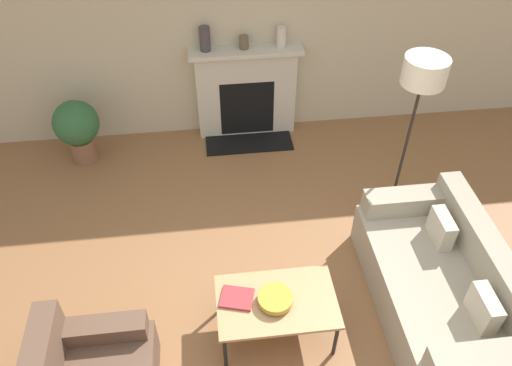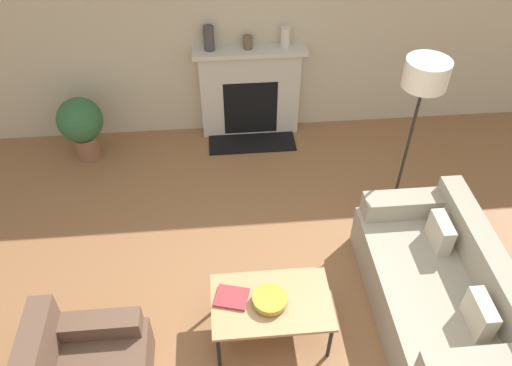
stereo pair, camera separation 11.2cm
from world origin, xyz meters
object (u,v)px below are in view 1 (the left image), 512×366
Objects in this scene: coffee_table at (277,303)px; potted_plant at (77,127)px; book at (237,298)px; mantel_vase_center_left at (244,42)px; floor_lamp at (420,89)px; mantel_vase_left at (205,39)px; couch at (442,287)px; fireplace at (246,93)px; bowl at (275,299)px; mantel_vase_center_right at (281,37)px.

potted_plant is at bearing 126.85° from coffee_table.
book is 2.10× the size of mantel_vase_center_left.
mantel_vase_left is at bearing 139.01° from floor_lamp.
book is (-1.77, -0.01, 0.15)m from couch.
bowl is (-0.08, -2.93, -0.08)m from fireplace.
couch is 1.48m from bowl.
book is 2.41m from floor_lamp.
couch is at bearing -36.56° from potted_plant.
coffee_table is at bearing -137.72° from floor_lamp.
floor_lamp is 3.75m from potted_plant.
mantel_vase_center_left is 2.14m from potted_plant.
floor_lamp is at bearing -48.69° from mantel_vase_center_left.
mantel_vase_center_left is at bearing 89.19° from coffee_table.
floor_lamp is 6.47× the size of mantel_vase_left.
potted_plant is (-2.40, -0.35, -0.80)m from mantel_vase_center_right.
potted_plant is (-1.61, 2.52, 0.02)m from book.
mantel_vase_center_left is at bearing 10.06° from potted_plant.
mantel_vase_left reaches higher than mantel_vase_center_right.
mantel_vase_left is (-1.85, 1.61, -0.20)m from floor_lamp.
mantel_vase_center_right is (0.43, -0.00, 0.04)m from mantel_vase_center_left.
bowl is 0.31m from book.
couch is 7.91× the size of mantel_vase_center_right.
floor_lamp is at bearing 51.01° from book.
couch is 1.46m from coffee_table.
mantel_vase_center_right reaches higher than coffee_table.
potted_plant is (-1.97, -0.35, -0.75)m from mantel_vase_center_left.
book is at bearing -97.13° from mantel_vase_center_left.
fireplace reaches higher than bowl.
fireplace is 0.82m from mantel_vase_center_right.
potted_plant is at bearing 159.64° from floor_lamp.
coffee_table is 3.43× the size of bowl.
book is at bearing -57.38° from potted_plant.
couch is 6.50× the size of bowl.
bowl is at bearing -99.35° from mantel_vase_center_right.
mantel_vase_center_left is at bearing 98.33° from book.
fireplace is 2.93m from bowl.
fireplace is 0.67m from mantel_vase_center_left.
book is at bearing 170.16° from coffee_table.
fireplace reaches higher than couch.
book is at bearing -97.52° from fireplace.
fireplace is at bearing 9.57° from potted_plant.
mantel_vase_left is (-1.85, 2.86, 0.99)m from couch.
floor_lamp is (1.45, 1.32, 1.09)m from coffee_table.
mantel_vase_center_right is (0.41, 0.01, 0.71)m from fireplace.
floor_lamp reaches higher than couch.
potted_plant is at bearing -126.56° from couch.
mantel_vase_left is at bearing 178.20° from fireplace.
bowl is 1.22× the size of mantel_vase_center_right.
floor_lamp is 7.75× the size of mantel_vase_center_right.
fireplace is 4.63× the size of bowl.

